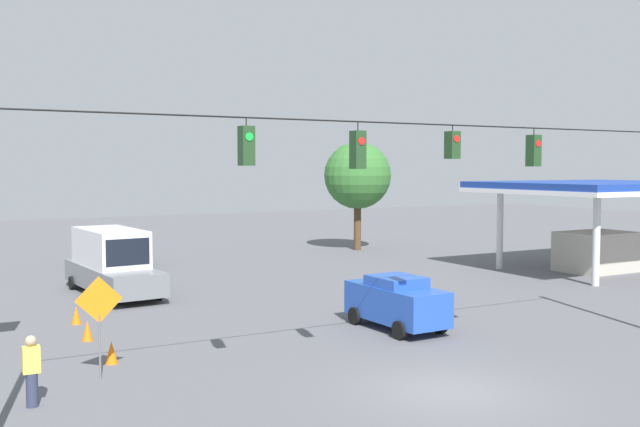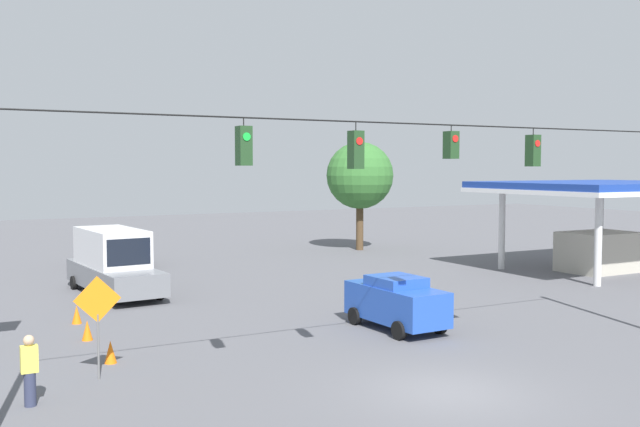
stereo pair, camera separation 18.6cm
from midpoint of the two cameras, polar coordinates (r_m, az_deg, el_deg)
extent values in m
plane|color=#56565B|center=(19.20, 10.08, -13.86)|extent=(140.00, 140.00, 0.00)
cylinder|color=black|center=(19.91, 6.72, 7.17)|extent=(21.30, 0.04, 0.04)
cube|color=#1E3D1E|center=(23.01, 16.49, 4.84)|extent=(0.32, 0.36, 0.97)
cylinder|color=black|center=(23.03, 16.52, 6.31)|extent=(0.03, 0.03, 0.21)
cylinder|color=red|center=(22.88, 16.84, 5.39)|extent=(0.20, 0.02, 0.20)
cube|color=#1E3D1E|center=(20.85, 10.29, 5.41)|extent=(0.32, 0.36, 0.79)
cylinder|color=black|center=(20.87, 10.31, 6.73)|extent=(0.03, 0.03, 0.18)
cylinder|color=red|center=(20.71, 10.63, 5.91)|extent=(0.20, 0.02, 0.20)
cube|color=#1E3D1E|center=(18.99, 2.76, 5.11)|extent=(0.32, 0.36, 1.01)
cylinder|color=black|center=(19.01, 2.77, 6.99)|extent=(0.03, 0.03, 0.24)
cylinder|color=red|center=(18.83, 3.07, 5.81)|extent=(0.20, 0.02, 0.20)
cube|color=#1E3D1E|center=(17.52, -6.22, 5.40)|extent=(0.32, 0.36, 0.96)
cylinder|color=black|center=(17.55, -6.23, 7.31)|extent=(0.03, 0.03, 0.20)
cylinder|color=green|center=(17.35, -5.98, 6.14)|extent=(0.20, 0.02, 0.20)
cube|color=#234CB2|center=(25.77, 5.92, -7.15)|extent=(1.88, 4.22, 1.22)
cube|color=#234CB2|center=(25.64, 5.93, -5.41)|extent=(1.66, 1.88, 0.36)
cube|color=black|center=(26.37, 4.72, -5.14)|extent=(1.39, 0.07, 0.25)
cylinder|color=black|center=(27.47, 5.67, -7.77)|extent=(0.24, 0.65, 0.64)
cylinder|color=black|center=(26.49, 2.61, -8.18)|extent=(0.24, 0.65, 0.64)
cylinder|color=black|center=(25.39, 9.35, -8.75)|extent=(0.24, 0.65, 0.64)
cylinder|color=black|center=(24.33, 6.18, -9.27)|extent=(0.24, 0.65, 0.64)
cube|color=black|center=(43.59, -16.19, -3.03)|extent=(2.01, 5.06, 0.90)
cube|color=black|center=(42.92, -16.02, -1.92)|extent=(1.80, 1.84, 0.90)
cube|color=black|center=(42.03, -15.71, -2.03)|extent=(1.54, 0.05, 0.63)
cylinder|color=black|center=(41.85, -16.92, -3.94)|extent=(0.23, 0.64, 0.64)
cylinder|color=black|center=(42.32, -14.38, -3.81)|extent=(0.23, 0.64, 0.64)
cylinder|color=black|center=(45.01, -17.87, -3.43)|extent=(0.23, 0.64, 0.64)
cylinder|color=black|center=(45.45, -15.49, -3.31)|extent=(0.23, 0.64, 0.64)
cube|color=slate|center=(33.77, -16.35, -4.88)|extent=(3.04, 7.61, 1.00)
cube|color=silver|center=(33.95, -16.58, -2.58)|extent=(2.61, 4.93, 1.65)
cube|color=black|center=(31.70, -15.28, -3.00)|extent=(1.91, 0.19, 1.15)
cylinder|color=black|center=(31.23, -17.07, -6.52)|extent=(0.28, 0.66, 0.64)
cylinder|color=black|center=(31.99, -12.95, -6.20)|extent=(0.28, 0.66, 0.64)
cylinder|color=black|center=(35.81, -19.34, -5.26)|extent=(0.28, 0.66, 0.64)
cylinder|color=black|center=(36.48, -15.70, -5.03)|extent=(0.28, 0.66, 0.64)
cone|color=orange|center=(22.25, -16.58, -10.60)|extent=(0.36, 0.36, 0.67)
cone|color=orange|center=(25.31, -18.31, -8.89)|extent=(0.36, 0.36, 0.67)
cone|color=orange|center=(28.05, -19.10, -7.68)|extent=(0.36, 0.36, 0.67)
cube|color=navy|center=(42.22, 21.25, 2.14)|extent=(11.58, 9.51, 0.35)
cube|color=white|center=(42.22, 21.25, 1.74)|extent=(11.68, 9.61, 0.24)
cylinder|color=silver|center=(47.58, 21.23, -0.71)|extent=(0.36, 0.36, 4.63)
cylinder|color=silver|center=(41.68, 14.07, -1.16)|extent=(0.36, 0.36, 4.63)
cylinder|color=silver|center=(37.12, 21.11, -1.89)|extent=(0.36, 0.36, 4.63)
cube|color=#B2AD9E|center=(42.46, 21.14, -2.86)|extent=(4.05, 2.85, 2.20)
cylinder|color=slate|center=(20.59, -17.46, -10.17)|extent=(0.06, 0.06, 1.80)
cube|color=orange|center=(20.32, -17.53, -6.59)|extent=(1.27, 0.04, 1.27)
cylinder|color=#2D334C|center=(19.05, -22.31, -12.92)|extent=(0.28, 0.28, 0.83)
cube|color=#D8CC4C|center=(18.86, -22.37, -10.75)|extent=(0.40, 0.24, 0.66)
sphere|color=tan|center=(18.75, -22.40, -9.40)|extent=(0.26, 0.26, 0.26)
cylinder|color=#4C3823|center=(49.80, 2.91, -0.68)|extent=(0.51, 0.51, 3.93)
sphere|color=#336B2D|center=(49.66, 2.92, 3.06)|extent=(4.66, 4.66, 4.66)
camera|label=1|loc=(0.09, -90.20, -0.01)|focal=40.00mm
camera|label=2|loc=(0.09, 89.80, 0.01)|focal=40.00mm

